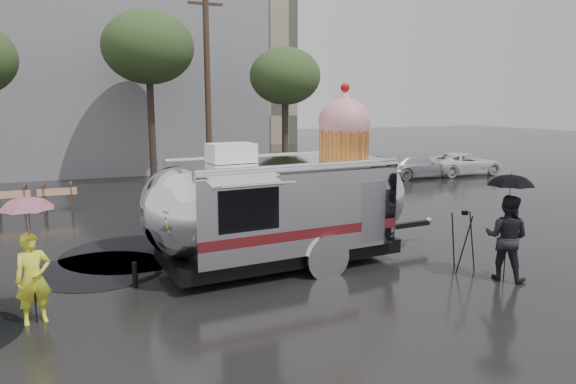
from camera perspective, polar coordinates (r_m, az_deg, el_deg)
name	(u,v)px	position (r m, az deg, el deg)	size (l,w,h in m)	color
ground	(249,285)	(11.22, -4.33, -10.31)	(120.00, 120.00, 0.00)	black
puddles	(135,259)	(13.51, -16.62, -7.15)	(11.74, 8.44, 0.01)	black
grey_building	(60,57)	(34.16, -24.04, 13.50)	(22.00, 12.00, 13.00)	slate
utility_pole	(208,86)	(24.71, -8.93, 11.54)	(1.60, 0.28, 9.00)	#473323
tree_mid	(148,48)	(25.36, -15.28, 15.17)	(4.20, 4.20, 8.03)	#382D26
tree_right	(285,77)	(24.83, -0.33, 12.66)	(3.36, 3.36, 6.42)	#382D26
barricade_row	(11,199)	(20.43, -28.38, -0.72)	(4.30, 0.80, 1.00)	#473323
parked_cars	(397,165)	(26.82, 12.07, 2.95)	(13.20, 1.90, 1.50)	silver
airstream_trailer	(284,201)	(12.21, -0.43, -1.03)	(8.21, 3.56, 4.43)	silver
person_left	(33,279)	(10.19, -26.46, -8.61)	(0.59, 0.39, 1.64)	yellow
umbrella_pink	(28,217)	(9.91, -26.95, -2.47)	(1.13, 1.13, 2.32)	pink
person_right	(507,238)	(12.27, 23.11, -4.68)	(0.91, 0.51, 1.90)	black
umbrella_black	(510,192)	(12.07, 23.44, 0.01)	(1.23, 1.23, 2.39)	black
tripod	(463,236)	(12.57, 18.92, -4.61)	(0.54, 0.59, 1.44)	black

